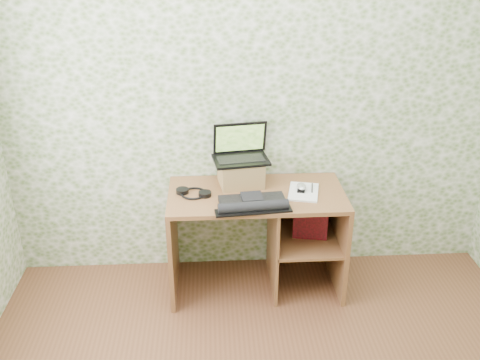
{
  "coord_description": "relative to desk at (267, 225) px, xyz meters",
  "views": [
    {
      "loc": [
        -0.3,
        -1.78,
        2.39
      ],
      "look_at": [
        -0.12,
        1.39,
        0.87
      ],
      "focal_mm": 40.0,
      "sensor_mm": 36.0,
      "label": 1
    }
  ],
  "objects": [
    {
      "name": "headphones",
      "position": [
        -0.5,
        -0.03,
        0.28
      ],
      "size": [
        0.24,
        0.23,
        0.03
      ],
      "rotation": [
        0.0,
        0.0,
        -0.34
      ],
      "color": "black",
      "rests_on": "desk"
    },
    {
      "name": "mouse",
      "position": [
        0.23,
        -0.03,
        0.3
      ],
      "size": [
        0.08,
        0.11,
        0.03
      ],
      "primitive_type": "ellipsoid",
      "rotation": [
        0.0,
        0.0,
        -0.23
      ],
      "color": "#BDBDC0",
      "rests_on": "notepad"
    },
    {
      "name": "laptop",
      "position": [
        -0.18,
        0.16,
        0.5
      ],
      "size": [
        0.4,
        0.31,
        0.25
      ],
      "rotation": [
        0.0,
        0.0,
        0.15
      ],
      "color": "black",
      "rests_on": "riser"
    },
    {
      "name": "pen",
      "position": [
        0.3,
        -0.01,
        0.29
      ],
      "size": [
        0.03,
        0.13,
        0.01
      ],
      "primitive_type": "cylinder",
      "rotation": [
        1.57,
        0.0,
        -0.19
      ],
      "color": "black",
      "rests_on": "notepad"
    },
    {
      "name": "riser",
      "position": [
        -0.18,
        0.12,
        0.36
      ],
      "size": [
        0.33,
        0.28,
        0.18
      ],
      "primitive_type": "cube",
      "rotation": [
        0.0,
        0.0,
        0.15
      ],
      "color": "olive",
      "rests_on": "desk"
    },
    {
      "name": "desk",
      "position": [
        0.0,
        0.0,
        0.0
      ],
      "size": [
        1.2,
        0.6,
        0.75
      ],
      "color": "brown",
      "rests_on": "floor"
    },
    {
      "name": "red_box",
      "position": [
        0.3,
        -0.03,
        0.05
      ],
      "size": [
        0.25,
        0.12,
        0.29
      ],
      "primitive_type": "cube",
      "rotation": [
        0.0,
        0.0,
        -0.19
      ],
      "color": "maroon",
      "rests_on": "desk"
    },
    {
      "name": "wall_back",
      "position": [
        -0.08,
        0.28,
        0.82
      ],
      "size": [
        3.5,
        0.0,
        3.5
      ],
      "primitive_type": "plane",
      "rotation": [
        1.57,
        0.0,
        0.0
      ],
      "color": "silver",
      "rests_on": "ground"
    },
    {
      "name": "keyboard",
      "position": [
        -0.12,
        -0.22,
        0.29
      ],
      "size": [
        0.5,
        0.29,
        0.07
      ],
      "rotation": [
        0.0,
        0.0,
        0.09
      ],
      "color": "black",
      "rests_on": "desk"
    },
    {
      "name": "notepad",
      "position": [
        0.24,
        -0.05,
        0.28
      ],
      "size": [
        0.25,
        0.31,
        0.01
      ],
      "primitive_type": "cube",
      "rotation": [
        0.0,
        0.0,
        -0.22
      ],
      "color": "silver",
      "rests_on": "desk"
    }
  ]
}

